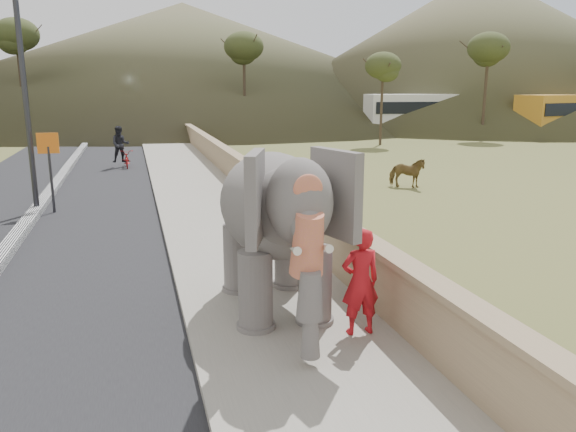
{
  "coord_description": "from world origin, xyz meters",
  "views": [
    {
      "loc": [
        -2.13,
        -5.68,
        3.72
      ],
      "look_at": [
        0.2,
        2.72,
        1.7
      ],
      "focal_mm": 35.0,
      "sensor_mm": 36.0,
      "label": 1
    }
  ],
  "objects_px": {
    "cow": "(407,173)",
    "elephant_and_man": "(275,228)",
    "motorcyclist": "(123,151)",
    "lamppost": "(32,44)"
  },
  "relations": [
    {
      "from": "lamppost",
      "to": "elephant_and_man",
      "type": "distance_m",
      "value": 10.97
    },
    {
      "from": "cow",
      "to": "elephant_and_man",
      "type": "height_order",
      "value": "elephant_and_man"
    },
    {
      "from": "motorcyclist",
      "to": "lamppost",
      "type": "bearing_deg",
      "value": -103.08
    },
    {
      "from": "cow",
      "to": "motorcyclist",
      "type": "xyz_separation_m",
      "value": [
        -10.24,
        8.28,
        0.22
      ]
    },
    {
      "from": "lamppost",
      "to": "motorcyclist",
      "type": "xyz_separation_m",
      "value": [
        2.15,
        9.25,
        -4.09
      ]
    },
    {
      "from": "cow",
      "to": "motorcyclist",
      "type": "bearing_deg",
      "value": 86.13
    },
    {
      "from": "elephant_and_man",
      "to": "motorcyclist",
      "type": "bearing_deg",
      "value": 97.85
    },
    {
      "from": "cow",
      "to": "elephant_and_man",
      "type": "distance_m",
      "value": 12.87
    },
    {
      "from": "cow",
      "to": "elephant_and_man",
      "type": "xyz_separation_m",
      "value": [
        -7.68,
        -10.28,
        0.92
      ]
    },
    {
      "from": "lamppost",
      "to": "cow",
      "type": "height_order",
      "value": "lamppost"
    }
  ]
}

